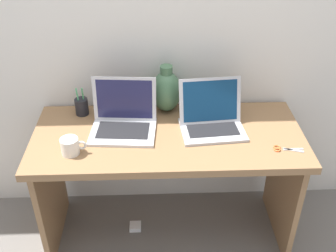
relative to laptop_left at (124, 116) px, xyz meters
The scene contains 10 objects.
ground_plane 0.83m from the laptop_left, 17.44° to the right, with size 6.00×6.00×0.00m, color slate.
back_wall 0.54m from the laptop_left, 49.94° to the left, with size 4.40×0.04×2.40m, color silver.
desk 0.33m from the laptop_left, 17.44° to the right, with size 1.41×0.61×0.73m.
laptop_left is the anchor object (origin of this frame).
laptop_right 0.46m from the laptop_left, ahead, with size 0.35×0.28×0.25m.
green_vase 0.29m from the laptop_left, 37.01° to the left, with size 0.17×0.17×0.27m.
coffee_mug 0.33m from the laptop_left, 138.59° to the right, with size 0.12×0.09×0.08m.
pen_cup 0.28m from the laptop_left, 149.09° to the left, with size 0.07×0.07×0.17m.
scissors 0.83m from the laptop_left, 15.99° to the right, with size 0.15×0.06×0.01m.
power_brick 0.78m from the laptop_left, 60.99° to the right, with size 0.07×0.07×0.03m, color white.
Camera 1 is at (-0.07, -1.74, 1.93)m, focal length 43.54 mm.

